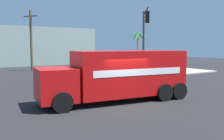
# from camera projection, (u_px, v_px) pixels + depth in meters

# --- Properties ---
(ground_plane) EXTENTS (100.00, 100.00, 0.00)m
(ground_plane) POSITION_uv_depth(u_px,v_px,m) (121.00, 103.00, 13.82)
(ground_plane) COLOR black
(sidewalk_corner_far) EXTENTS (12.15, 12.15, 0.14)m
(sidewalk_corner_far) POSITION_uv_depth(u_px,v_px,m) (146.00, 70.00, 32.08)
(sidewalk_corner_far) COLOR #B2ADA0
(sidewalk_corner_far) RESTS_ON ground
(delivery_truck) EXTENTS (8.84, 3.81, 2.90)m
(delivery_truck) POSITION_uv_depth(u_px,v_px,m) (119.00, 75.00, 14.34)
(delivery_truck) COLOR red
(delivery_truck) RESTS_ON ground
(traffic_light_primary) EXTENTS (2.51, 3.43, 6.36)m
(traffic_light_primary) POSITION_uv_depth(u_px,v_px,m) (145.00, 34.00, 22.73)
(traffic_light_primary) COLOR #38383D
(traffic_light_primary) RESTS_ON sidewalk_corner_far
(vending_machine_red) EXTENTS (1.17, 1.17, 1.85)m
(vending_machine_red) POSITION_uv_depth(u_px,v_px,m) (134.00, 62.00, 33.55)
(vending_machine_red) COLOR #0F38B2
(vending_machine_red) RESTS_ON sidewalk_corner_far
(palm_tree_far) EXTENTS (3.13, 3.37, 4.88)m
(palm_tree_far) POSITION_uv_depth(u_px,v_px,m) (138.00, 44.00, 34.26)
(palm_tree_far) COLOR #7A6647
(palm_tree_far) RESTS_ON sidewalk_corner_far
(utility_pole) EXTENTS (1.26, 1.93, 7.60)m
(utility_pole) POSITION_uv_depth(u_px,v_px,m) (31.00, 40.00, 31.29)
(utility_pole) COLOR brown
(utility_pole) RESTS_ON ground
(building_backdrop) EXTENTS (21.04, 6.00, 6.25)m
(building_backdrop) POSITION_uv_depth(u_px,v_px,m) (31.00, 46.00, 41.40)
(building_backdrop) COLOR gray
(building_backdrop) RESTS_ON ground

